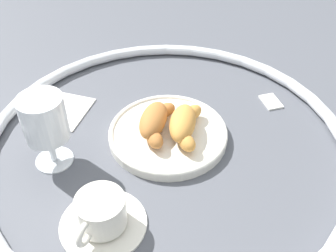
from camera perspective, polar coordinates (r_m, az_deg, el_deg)
name	(u,v)px	position (r m, az deg, el deg)	size (l,w,h in m)	color
ground_plane	(167,146)	(0.76, -0.20, -2.80)	(2.20, 2.20, 0.00)	#4C4F56
table_chrome_rim	(167,141)	(0.75, -0.20, -2.14)	(0.69, 0.69, 0.02)	silver
pastry_plate	(168,134)	(0.77, 0.00, -1.08)	(0.23, 0.23, 0.02)	silver
croissant_large	(155,121)	(0.75, -1.84, 0.72)	(0.14, 0.08, 0.04)	#AD6B33
croissant_small	(184,124)	(0.75, 2.33, 0.32)	(0.13, 0.08, 0.04)	#CC893D
coffee_cup_near	(101,215)	(0.63, -9.41, -12.35)	(0.14, 0.14, 0.06)	silver
juice_glass_left	(45,122)	(0.70, -17.07, 0.59)	(0.08, 0.08, 0.14)	white
sugar_packet	(271,101)	(0.89, 14.37, 3.46)	(0.05, 0.03, 0.01)	white
folded_napkin	(61,109)	(0.87, -14.96, 2.28)	(0.11, 0.11, 0.01)	silver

